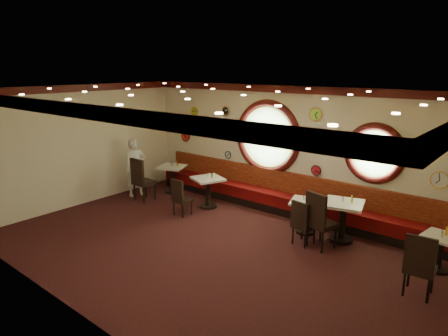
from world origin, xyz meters
TOP-DOWN VIEW (x-y plane):
  - floor at (0.00, 0.00)m, footprint 9.00×6.00m
  - ceiling at (0.00, 0.00)m, footprint 9.00×6.00m
  - wall_back at (0.00, 3.00)m, footprint 9.00×0.02m
  - wall_front at (0.00, -3.00)m, footprint 9.00×0.02m
  - wall_left at (-4.50, 0.00)m, footprint 0.02×6.00m
  - molding_back at (0.00, 2.95)m, footprint 9.00×0.10m
  - molding_front at (0.00, -2.95)m, footprint 9.00×0.10m
  - molding_left at (-4.45, 0.00)m, footprint 0.10×6.00m
  - banquette_base at (0.00, 2.72)m, footprint 8.00×0.55m
  - banquette_seat at (0.00, 2.72)m, footprint 8.00×0.55m
  - banquette_back at (0.00, 2.94)m, footprint 8.00×0.10m
  - porthole_left_glass at (-0.60, 3.00)m, footprint 1.66×0.02m
  - porthole_left_frame at (-0.60, 2.98)m, footprint 1.98×0.18m
  - porthole_left_ring at (-0.60, 2.95)m, footprint 1.61×0.03m
  - porthole_right_glass at (2.20, 3.00)m, footprint 1.10×0.02m
  - porthole_right_frame at (2.20, 2.98)m, footprint 1.38×0.18m
  - porthole_right_ring at (2.20, 2.95)m, footprint 1.09×0.03m
  - wall_clock_0 at (1.35, 2.96)m, footprint 0.22×0.03m
  - wall_clock_1 at (-1.90, 2.96)m, footprint 0.20×0.03m
  - wall_clock_2 at (0.75, 2.96)m, footprint 0.30×0.03m
  - wall_clock_3 at (-3.20, 2.96)m, footprint 0.26×0.03m
  - wall_clock_4 at (-3.60, 2.96)m, footprint 0.32×0.03m
  - wall_clock_5 at (0.85, 2.96)m, footprint 0.24×0.03m
  - wall_clock_6 at (3.55, 2.96)m, footprint 0.34×0.03m
  - wall_clock_7 at (-2.00, 2.96)m, footprint 0.24×0.03m
  - table_a at (-3.35, 2.10)m, footprint 0.95×0.95m
  - table_b at (-1.65, 1.79)m, footprint 0.97×0.97m
  - table_c at (1.17, 1.94)m, footprint 0.87×0.87m
  - table_d at (1.98, 2.02)m, footprint 0.98×0.98m
  - table_e at (3.90, 1.93)m, footprint 0.72×0.72m
  - chair_a at (-3.42, 1.00)m, footprint 0.51×0.51m
  - chair_b at (-1.76, 0.87)m, footprint 0.41×0.41m
  - chair_c at (1.40, 1.30)m, footprint 0.46×0.46m
  - chair_d at (1.75, 1.37)m, footprint 0.62×0.62m
  - chair_e at (3.82, 0.75)m, footprint 0.49×0.49m
  - condiment_a_salt at (-3.43, 2.13)m, footprint 0.03×0.03m
  - condiment_b_salt at (-1.70, 1.88)m, footprint 0.04×0.04m
  - condiment_c_salt at (1.07, 1.98)m, footprint 0.03×0.03m
  - condiment_d_salt at (1.96, 2.04)m, footprint 0.04×0.04m
  - condiment_a_pepper at (-3.33, 2.10)m, footprint 0.04×0.04m
  - condiment_b_pepper at (-1.58, 1.70)m, footprint 0.04×0.04m
  - condiment_c_pepper at (1.15, 1.91)m, footprint 0.03×0.03m
  - condiment_d_pepper at (1.94, 2.05)m, footprint 0.04×0.04m
  - condiment_a_bottle at (-3.20, 2.19)m, footprint 0.05×0.05m
  - condiment_b_bottle at (-1.54, 1.83)m, footprint 0.04×0.04m
  - condiment_c_bottle at (1.22, 2.05)m, footprint 0.06×0.06m
  - condiment_d_bottle at (2.10, 2.14)m, footprint 0.05×0.05m
  - condiment_e_salt at (3.87, 1.98)m, footprint 0.04×0.04m
  - condiment_e_pepper at (3.91, 1.87)m, footprint 0.04×0.04m
  - condiment_e_bottle at (3.94, 2.02)m, footprint 0.05×0.05m
  - waiter at (-3.93, 1.23)m, footprint 0.59×0.71m

SIDE VIEW (x-z plane):
  - floor at x=0.00m, z-range 0.00..0.00m
  - banquette_base at x=0.00m, z-range 0.00..0.20m
  - banquette_seat at x=0.00m, z-range 0.20..0.50m
  - table_e at x=3.90m, z-range 0.09..0.78m
  - table_c at x=1.17m, z-range 0.10..0.86m
  - table_a at x=-3.35m, z-range 0.10..0.91m
  - table_b at x=-1.65m, z-range 0.11..0.92m
  - chair_b at x=-1.76m, z-range 0.25..0.84m
  - table_d at x=1.98m, z-range 0.11..0.99m
  - chair_c at x=1.40m, z-range 0.25..0.86m
  - chair_e at x=3.82m, z-range 0.29..0.97m
  - chair_d at x=1.75m, z-range 0.32..1.07m
  - chair_a at x=-3.42m, z-range 0.32..1.07m
  - condiment_e_salt at x=3.87m, z-range 0.69..0.79m
  - condiment_e_pepper at x=3.91m, z-range 0.69..0.80m
  - banquette_back at x=0.00m, z-range 0.48..1.02m
  - condiment_e_bottle at x=3.94m, z-range 0.69..0.85m
  - condiment_c_salt at x=1.07m, z-range 0.76..0.85m
  - condiment_c_pepper at x=1.15m, z-range 0.76..0.85m
  - waiter at x=-3.93m, z-range 0.00..1.67m
  - condiment_c_bottle at x=1.22m, z-range 0.76..0.94m
  - condiment_a_salt at x=-3.43m, z-range 0.80..0.90m
  - condiment_a_pepper at x=-3.33m, z-range 0.80..0.91m
  - condiment_b_salt at x=-1.70m, z-range 0.81..0.92m
  - condiment_b_pepper at x=-1.58m, z-range 0.81..0.92m
  - condiment_a_bottle at x=-3.20m, z-range 0.80..0.96m
  - condiment_b_bottle at x=-1.54m, z-range 0.81..0.95m
  - condiment_d_salt at x=1.96m, z-range 0.88..0.98m
  - condiment_d_pepper at x=1.94m, z-range 0.88..0.98m
  - condiment_d_bottle at x=2.10m, z-range 0.88..1.03m
  - wall_clock_1 at x=-1.90m, z-range 1.10..1.30m
  - wall_clock_5 at x=0.85m, z-range 1.08..1.32m
  - wall_clock_6 at x=3.55m, z-range 1.28..1.62m
  - wall_clock_4 at x=-3.60m, z-range 1.39..1.71m
  - wall_back at x=0.00m, z-range 0.00..3.20m
  - wall_front at x=0.00m, z-range 0.00..3.20m
  - wall_left at x=-4.50m, z-range 0.00..3.20m
  - porthole_right_ring at x=2.20m, z-range 1.26..2.34m
  - porthole_right_glass at x=2.20m, z-range 1.25..2.35m
  - porthole_right_frame at x=2.20m, z-range 1.11..2.49m
  - porthole_left_glass at x=-0.60m, z-range 1.02..2.68m
  - porthole_left_frame at x=-0.60m, z-range 0.86..2.84m
  - porthole_left_ring at x=-0.60m, z-range 1.04..2.66m
  - wall_clock_0 at x=1.35m, z-range 1.84..2.06m
  - wall_clock_3 at x=-3.20m, z-range 2.22..2.48m
  - wall_clock_7 at x=-2.00m, z-range 2.33..2.57m
  - wall_clock_2 at x=0.75m, z-range 2.40..2.70m
  - molding_back at x=0.00m, z-range 3.02..3.20m
  - molding_front at x=0.00m, z-range 3.02..3.20m
  - molding_left at x=-4.45m, z-range 3.02..3.20m
  - ceiling at x=0.00m, z-range 3.19..3.21m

